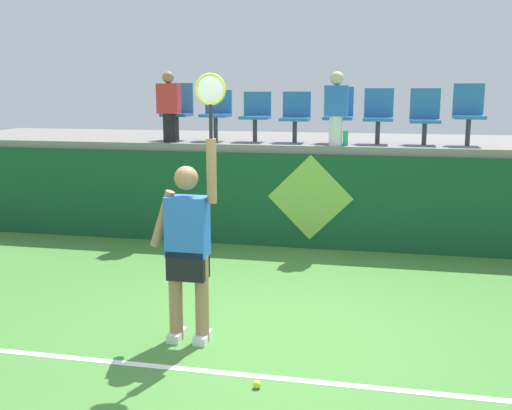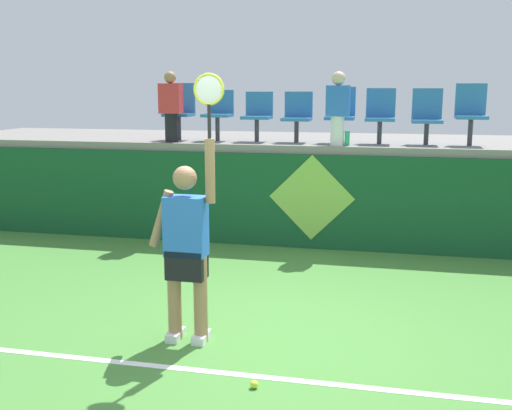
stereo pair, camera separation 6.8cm
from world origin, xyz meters
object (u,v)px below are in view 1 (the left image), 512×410
at_px(tennis_ball, 257,384).
at_px(stadium_chair_2, 256,114).
at_px(stadium_chair_1, 217,112).
at_px(stadium_chair_7, 469,111).
at_px(stadium_chair_0, 178,109).
at_px(stadium_chair_5, 378,114).
at_px(spectator_1, 336,107).
at_px(water_bottle, 346,138).
at_px(stadium_chair_6, 425,115).
at_px(stadium_chair_3, 296,114).
at_px(stadium_chair_4, 338,112).
at_px(spectator_0, 169,106).
at_px(tennis_player, 188,245).

xyz_separation_m(tennis_ball, stadium_chair_2, (-1.09, 5.08, 1.93)).
height_order(stadium_chair_1, stadium_chair_7, stadium_chair_7).
bearing_deg(stadium_chair_0, stadium_chair_2, -0.48).
height_order(stadium_chair_5, spectator_1, spectator_1).
bearing_deg(stadium_chair_1, stadium_chair_0, 179.00).
relative_size(water_bottle, stadium_chair_6, 0.26).
bearing_deg(spectator_1, stadium_chair_1, 167.21).
relative_size(stadium_chair_0, stadium_chair_3, 1.17).
bearing_deg(stadium_chair_4, stadium_chair_5, -0.06).
xyz_separation_m(stadium_chair_2, stadium_chair_5, (1.90, 0.01, 0.01)).
bearing_deg(stadium_chair_1, stadium_chair_3, 0.16).
distance_m(stadium_chair_1, stadium_chair_3, 1.28).
distance_m(stadium_chair_3, stadium_chair_4, 0.66).
relative_size(water_bottle, stadium_chair_2, 0.28).
distance_m(stadium_chair_5, spectator_0, 3.23).
height_order(tennis_ball, spectator_0, spectator_0).
distance_m(water_bottle, stadium_chair_3, 0.98).
height_order(water_bottle, stadium_chair_7, stadium_chair_7).
bearing_deg(stadium_chair_4, stadium_chair_6, 0.08).
bearing_deg(stadium_chair_5, stadium_chair_7, 0.07).
bearing_deg(tennis_ball, stadium_chair_5, 80.95).
height_order(stadium_chair_3, stadium_chair_5, stadium_chair_5).
height_order(stadium_chair_0, stadium_chair_6, stadium_chair_0).
bearing_deg(stadium_chair_0, stadium_chair_1, -1.00).
height_order(stadium_chair_6, stadium_chair_7, stadium_chair_7).
relative_size(tennis_ball, stadium_chair_0, 0.07).
height_order(stadium_chair_2, spectator_1, spectator_1).
bearing_deg(stadium_chair_0, tennis_player, -69.98).
bearing_deg(spectator_1, tennis_ball, -92.55).
xyz_separation_m(stadium_chair_1, stadium_chair_5, (2.54, 0.01, -0.01)).
distance_m(tennis_ball, stadium_chair_2, 5.55).
distance_m(stadium_chair_4, stadium_chair_6, 1.29).
xyz_separation_m(stadium_chair_1, stadium_chair_2, (0.64, 0.00, -0.02)).
height_order(stadium_chair_0, stadium_chair_5, stadium_chair_0).
bearing_deg(tennis_ball, stadium_chair_2, 102.11).
bearing_deg(stadium_chair_6, stadium_chair_4, -179.92).
distance_m(stadium_chair_6, spectator_1, 1.37).
relative_size(stadium_chair_4, spectator_0, 0.78).
bearing_deg(tennis_player, stadium_chair_3, 85.21).
distance_m(stadium_chair_6, stadium_chair_7, 0.62).
height_order(tennis_player, stadium_chair_1, tennis_player).
relative_size(water_bottle, stadium_chair_7, 0.24).
height_order(tennis_player, spectator_1, spectator_1).
relative_size(spectator_0, spectator_1, 1.02).
bearing_deg(tennis_player, stadium_chair_5, 69.27).
bearing_deg(stadium_chair_1, spectator_1, -12.79).
height_order(tennis_player, tennis_ball, tennis_player).
height_order(tennis_ball, stadium_chair_2, stadium_chair_2).
height_order(water_bottle, spectator_1, spectator_1).
bearing_deg(stadium_chair_6, tennis_ball, -106.35).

